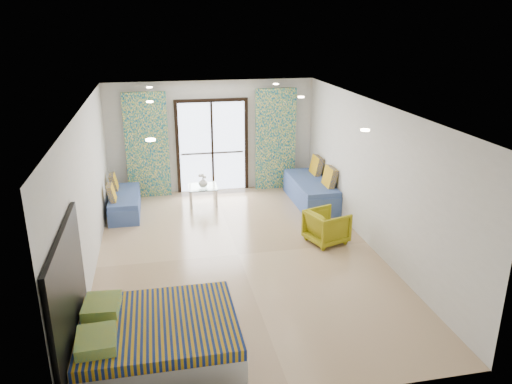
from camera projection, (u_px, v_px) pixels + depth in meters
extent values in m
cube|color=black|center=(211.00, 100.00, 11.78)|extent=(1.76, 0.08, 0.08)
cube|color=black|center=(178.00, 149.00, 12.00)|extent=(0.08, 0.08, 2.20)
cube|color=black|center=(246.00, 145.00, 12.32)|extent=(0.08, 0.08, 2.20)
cube|color=black|center=(212.00, 147.00, 12.16)|extent=(0.05, 0.06, 2.20)
cube|color=#595451|center=(212.00, 153.00, 12.23)|extent=(1.52, 0.03, 0.04)
cube|color=silver|center=(147.00, 146.00, 11.69)|extent=(1.00, 0.10, 2.50)
cube|color=silver|center=(276.00, 140.00, 12.27)|extent=(1.00, 0.10, 2.50)
cylinder|color=#FFE0B2|center=(151.00, 140.00, 6.10)|extent=(0.12, 0.12, 0.02)
cylinder|color=#FFE0B2|center=(365.00, 130.00, 6.63)|extent=(0.12, 0.12, 0.02)
cylinder|color=#FFE0B2|center=(150.00, 102.00, 8.87)|extent=(0.12, 0.12, 0.02)
cylinder|color=#FFE0B2|center=(301.00, 97.00, 9.40)|extent=(0.12, 0.12, 0.02)
cylinder|color=#FFE0B2|center=(149.00, 87.00, 10.72)|extent=(0.12, 0.12, 0.02)
cylinder|color=#FFE0B2|center=(276.00, 84.00, 11.25)|extent=(0.12, 0.12, 0.02)
cube|color=black|center=(68.00, 293.00, 5.81)|extent=(0.06, 2.10, 1.50)
cube|color=silver|center=(80.00, 247.00, 6.97)|extent=(0.02, 0.10, 0.10)
cube|color=silver|center=(160.00, 344.00, 6.29)|extent=(1.96, 1.56, 0.39)
cube|color=navy|center=(159.00, 325.00, 6.20)|extent=(1.94, 1.60, 0.15)
cube|color=#1B7D72|center=(96.00, 341.00, 5.67)|extent=(0.47, 0.56, 0.14)
cube|color=#1B7D72|center=(102.00, 306.00, 6.36)|extent=(0.48, 0.57, 0.14)
cube|color=#3C538F|center=(125.00, 205.00, 10.97)|extent=(0.63, 1.63, 0.36)
cube|color=#3C538F|center=(124.00, 196.00, 10.89)|extent=(0.62, 1.60, 0.09)
cube|color=navy|center=(111.00, 193.00, 10.43)|extent=(0.18, 0.41, 0.38)
cube|color=navy|center=(114.00, 182.00, 11.13)|extent=(0.18, 0.41, 0.38)
cube|color=#3C538F|center=(311.00, 194.00, 11.58)|extent=(0.78, 2.00, 0.44)
cube|color=#3C538F|center=(311.00, 182.00, 11.48)|extent=(0.77, 1.96, 0.11)
cube|color=navy|center=(330.00, 177.00, 11.02)|extent=(0.22, 0.50, 0.46)
cube|color=navy|center=(316.00, 165.00, 11.88)|extent=(0.22, 0.50, 0.46)
cylinder|color=silver|center=(191.00, 200.00, 11.18)|extent=(0.05, 0.05, 0.42)
cylinder|color=silver|center=(216.00, 199.00, 11.28)|extent=(0.05, 0.05, 0.42)
cylinder|color=silver|center=(190.00, 192.00, 11.71)|extent=(0.05, 0.05, 0.42)
cylinder|color=silver|center=(214.00, 191.00, 11.80)|extent=(0.05, 0.05, 0.42)
cube|color=#8CA59E|center=(203.00, 187.00, 11.42)|extent=(0.67, 0.67, 0.02)
sphere|color=white|center=(205.00, 177.00, 11.36)|extent=(0.07, 0.07, 0.07)
sphere|color=white|center=(202.00, 176.00, 11.39)|extent=(0.07, 0.07, 0.07)
sphere|color=white|center=(200.00, 176.00, 11.33)|extent=(0.07, 0.07, 0.07)
sphere|color=white|center=(202.00, 175.00, 11.28)|extent=(0.07, 0.07, 0.07)
imported|color=white|center=(203.00, 182.00, 11.37)|extent=(0.25, 0.26, 0.21)
imported|color=#988F13|center=(327.00, 225.00, 9.49)|extent=(0.82, 0.85, 0.70)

